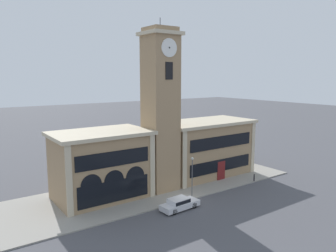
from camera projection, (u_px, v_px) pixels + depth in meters
ground_plane at (185, 202)px, 41.11m from camera, size 300.00×300.00×0.00m
sidewalk_kerb at (157, 187)px, 46.31m from camera, size 41.95×12.90×0.15m
clock_tower at (160, 111)px, 43.95m from camera, size 4.64×4.64×23.07m
town_hall_left_wing at (101, 165)px, 41.71m from camera, size 12.19×8.00×8.74m
town_hall_right_wing at (205, 148)px, 51.77m from camera, size 15.41×8.00×8.69m
parked_car_near at (180, 203)px, 38.59m from camera, size 5.00×2.13×1.41m
street_lamp at (192, 170)px, 41.98m from camera, size 0.36×0.36×5.24m
bollard at (254, 178)px, 48.68m from camera, size 0.18×0.18×1.06m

